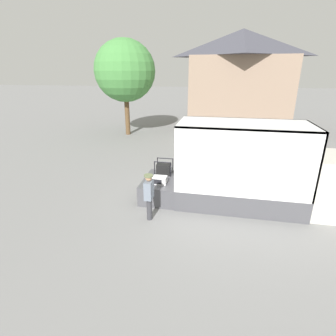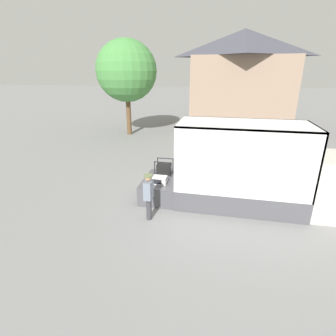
% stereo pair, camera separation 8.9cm
% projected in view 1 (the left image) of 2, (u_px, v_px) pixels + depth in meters
% --- Properties ---
extents(ground_plane, '(160.00, 160.00, 0.00)m').
position_uv_depth(ground_plane, '(179.00, 198.00, 10.35)').
color(ground_plane, gray).
extents(box_truck, '(6.55, 2.13, 3.05)m').
position_uv_depth(box_truck, '(285.00, 185.00, 9.32)').
color(box_truck, silver).
rests_on(box_truck, ground).
extents(tailgate_deck, '(1.37, 2.02, 0.75)m').
position_uv_depth(tailgate_deck, '(162.00, 188.00, 10.35)').
color(tailgate_deck, '#4C4C51').
rests_on(tailgate_deck, ground).
extents(microwave, '(0.51, 0.38, 0.27)m').
position_uv_depth(microwave, '(160.00, 180.00, 9.78)').
color(microwave, white).
rests_on(microwave, tailgate_deck).
extents(portable_generator, '(0.69, 0.54, 0.60)m').
position_uv_depth(portable_generator, '(164.00, 169.00, 10.64)').
color(portable_generator, black).
rests_on(portable_generator, tailgate_deck).
extents(worker_person, '(0.29, 0.44, 1.61)m').
position_uv_depth(worker_person, '(149.00, 193.00, 8.52)').
color(worker_person, '#38383D').
rests_on(worker_person, ground).
extents(house_backdrop, '(8.22, 6.60, 7.89)m').
position_uv_depth(house_backdrop, '(239.00, 80.00, 21.95)').
color(house_backdrop, gray).
rests_on(house_backdrop, ground).
extents(street_tree, '(4.47, 4.47, 6.98)m').
position_uv_depth(street_tree, '(125.00, 71.00, 19.23)').
color(street_tree, brown).
rests_on(street_tree, ground).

